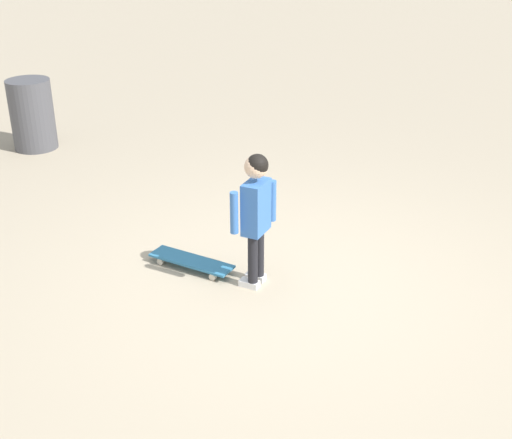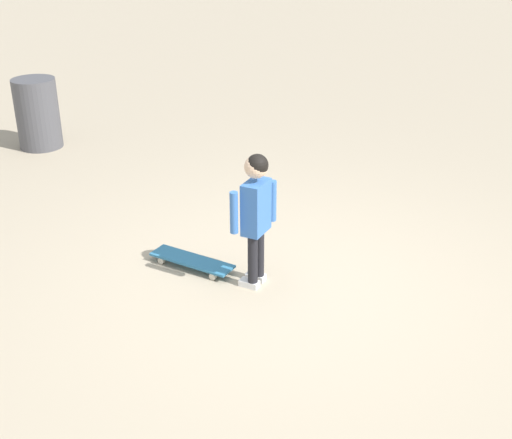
# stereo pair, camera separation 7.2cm
# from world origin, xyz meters

# --- Properties ---
(ground_plane) EXTENTS (50.00, 50.00, 0.00)m
(ground_plane) POSITION_xyz_m (0.00, 0.00, 0.00)
(ground_plane) COLOR tan
(child_person) EXTENTS (0.35, 0.28, 1.06)m
(child_person) POSITION_xyz_m (-0.26, 0.08, 0.66)
(child_person) COLOR black
(child_person) RESTS_ON ground
(skateboard) EXTENTS (0.71, 0.54, 0.07)m
(skateboard) POSITION_xyz_m (-0.77, 0.35, 0.06)
(skateboard) COLOR teal
(skateboard) RESTS_ON ground
(trash_bin) EXTENTS (0.50, 0.50, 0.81)m
(trash_bin) POSITION_xyz_m (-2.71, 3.32, 0.41)
(trash_bin) COLOR #4C4C51
(trash_bin) RESTS_ON ground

